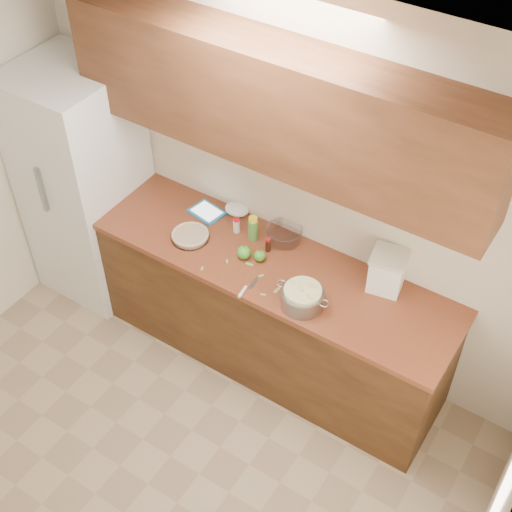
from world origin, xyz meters
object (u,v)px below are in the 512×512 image
Objects in this scene: flour_canister at (387,271)px; colander at (302,297)px; pie at (190,236)px; tablet at (207,212)px.

colander is at bearing -130.55° from flour_canister.
colander is at bearing -6.63° from pie.
pie is 0.26m from tablet.
flour_canister is (1.24, 0.30, 0.11)m from pie.
tablet is at bearing 159.17° from colander.
flour_canister is (0.34, 0.40, 0.07)m from colander.
pie is at bearing 173.37° from colander.
pie is 0.90m from colander.
flour_canister reaches higher than colander.
colander is 0.53m from flour_canister.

